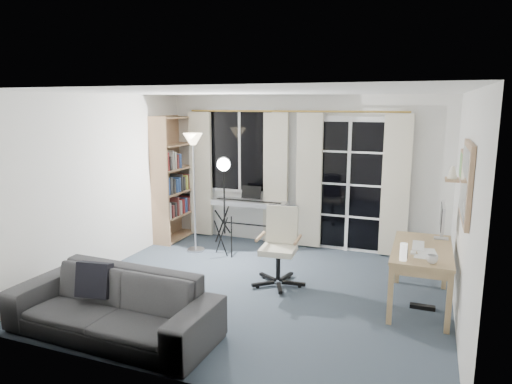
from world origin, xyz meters
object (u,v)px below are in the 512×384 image
desk (422,255)px  office_chair (280,238)px  sofa (112,295)px  monitor (442,218)px  mug (432,258)px  bookshelf (172,181)px  studio_light (224,176)px  keyboard_piano (249,204)px  torchiere_lamp (193,157)px

desk → office_chair: bearing=176.7°
sofa → monitor: bearing=38.7°
monitor → sofa: (-3.02, -2.27, -0.52)m
mug → sofa: size_ratio=0.05×
bookshelf → office_chair: (2.31, -1.22, -0.40)m
studio_light → desk: bearing=-38.9°
studio_light → desk: studio_light is taller
keyboard_piano → desk: keyboard_piano is taller
desk → torchiere_lamp: bearing=165.9°
monitor → sofa: monitor is taller
torchiere_lamp → studio_light: size_ratio=1.19×
keyboard_piano → monitor: (2.86, -0.98, 0.26)m
keyboard_piano → desk: (2.66, -1.43, -0.08)m
monitor → studio_light: bearing=174.2°
monitor → mug: (-0.10, -0.95, -0.20)m
studio_light → desk: 2.95m
office_chair → sofa: (-1.13, -1.90, -0.16)m
desk → monitor: size_ratio=2.60×
bookshelf → sofa: size_ratio=0.97×
bookshelf → mug: bearing=-23.4°
desk → bookshelf: bearing=161.6°
sofa → torchiere_lamp: bearing=102.5°
studio_light → sofa: 2.68m
office_chair → sofa: size_ratio=0.46×
office_chair → monitor: bearing=5.6°
bookshelf → monitor: size_ratio=4.24×
keyboard_piano → torchiere_lamp: bearing=-137.5°
bookshelf → torchiere_lamp: (0.68, -0.49, 0.49)m
monitor → torchiere_lamp: bearing=173.8°
sofa → bookshelf: bearing=112.6°
keyboard_piano → monitor: bearing=-19.5°
keyboard_piano → mug: size_ratio=11.05×
monitor → sofa: bearing=-143.5°
keyboard_piano → studio_light: studio_light is taller
torchiere_lamp → sofa: torchiere_lamp is taller
bookshelf → keyboard_piano: bearing=5.6°
studio_light → mug: (2.88, -1.24, -0.50)m
office_chair → monitor: (1.90, 0.36, 0.36)m
desk → mug: size_ratio=11.42×
studio_light → sofa: (-0.04, -2.55, -0.82)m
bookshelf → desk: bearing=-17.8°
office_chair → bookshelf: bearing=147.0°
office_chair → monitor: monitor is taller
mug → sofa: 3.22m
studio_light → mug: size_ratio=13.82×
mug → keyboard_piano: bearing=145.1°
bookshelf → studio_light: bookshelf is taller
office_chair → desk: size_ratio=0.78×
office_chair → desk: (1.70, -0.09, 0.02)m
bookshelf → studio_light: 1.37m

